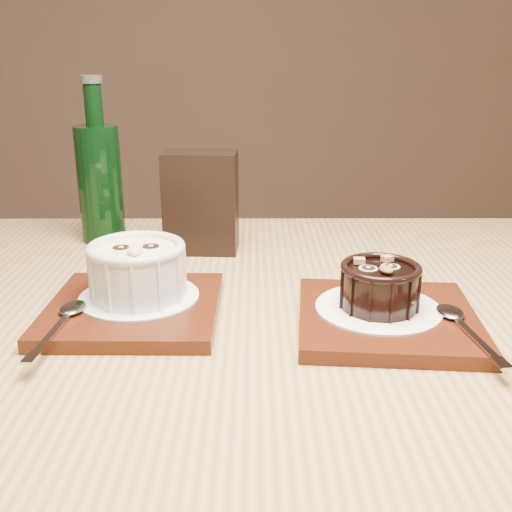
% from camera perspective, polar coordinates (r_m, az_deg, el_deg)
% --- Properties ---
extents(table, '(1.27, 0.92, 0.75)m').
position_cam_1_polar(table, '(0.68, -1.61, -12.92)').
color(table, olive).
rests_on(table, ground).
extents(tray_left, '(0.20, 0.20, 0.01)m').
position_cam_1_polar(tray_left, '(0.66, -11.56, -4.95)').
color(tray_left, '#441A0B').
rests_on(tray_left, table).
extents(doily_left, '(0.13, 0.13, 0.00)m').
position_cam_1_polar(doily_left, '(0.67, -11.06, -3.78)').
color(doily_left, white).
rests_on(doily_left, tray_left).
extents(ramekin_white, '(0.11, 0.11, 0.06)m').
position_cam_1_polar(ramekin_white, '(0.65, -11.25, -1.09)').
color(ramekin_white, silver).
rests_on(ramekin_white, doily_left).
extents(spoon_left, '(0.05, 0.14, 0.01)m').
position_cam_1_polar(spoon_left, '(0.62, -18.14, -6.00)').
color(spoon_left, '#B7BAC1').
rests_on(spoon_left, tray_left).
extents(tray_right, '(0.21, 0.21, 0.01)m').
position_cam_1_polar(tray_right, '(0.63, 12.37, -5.88)').
color(tray_right, '#441A0B').
rests_on(tray_right, table).
extents(doily_right, '(0.13, 0.13, 0.00)m').
position_cam_1_polar(doily_right, '(0.64, 11.55, -4.86)').
color(doily_right, white).
rests_on(doily_right, tray_right).
extents(ramekin_dark, '(0.08, 0.08, 0.05)m').
position_cam_1_polar(ramekin_dark, '(0.63, 11.71, -2.63)').
color(ramekin_dark, black).
rests_on(ramekin_dark, doily_right).
extents(spoon_right, '(0.03, 0.13, 0.01)m').
position_cam_1_polar(spoon_right, '(0.61, 19.33, -6.35)').
color(spoon_right, '#B7BAC1').
rests_on(spoon_right, tray_right).
extents(condiment_stand, '(0.11, 0.08, 0.14)m').
position_cam_1_polar(condiment_stand, '(0.84, -5.25, 5.11)').
color(condiment_stand, black).
rests_on(condiment_stand, table).
extents(green_bottle, '(0.06, 0.06, 0.24)m').
position_cam_1_polar(green_bottle, '(0.91, -14.66, 7.08)').
color(green_bottle, black).
rests_on(green_bottle, table).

